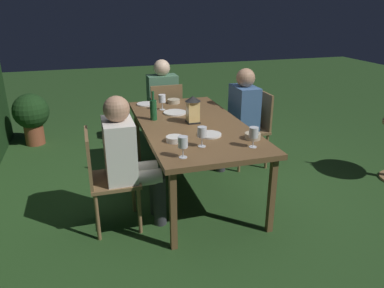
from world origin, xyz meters
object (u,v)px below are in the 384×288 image
at_px(person_in_green, 162,98).
at_px(person_in_cream, 128,156).
at_px(plate_b, 175,113).
at_px(bowl_bread, 174,101).
at_px(chair_head_far, 165,113).
at_px(bowl_salad, 175,139).
at_px(wine_glass_a, 254,133).
at_px(potted_plant_by_hedge, 31,114).
at_px(person_in_blue, 239,114).
at_px(plate_a, 209,135).
at_px(bowl_olives, 253,136).
at_px(chair_side_left_b, 253,125).
at_px(green_bottle_on_table, 153,109).
at_px(dining_table, 192,128).
at_px(wine_glass_c, 202,133).
at_px(chair_side_right_a, 105,176).
at_px(lantern_centerpiece, 193,108).
at_px(plate_c, 146,104).
at_px(wine_glass_b, 162,99).
at_px(wine_glass_d, 183,143).

xyz_separation_m(person_in_green, person_in_cream, (-1.85, 0.68, 0.00)).
distance_m(plate_b, bowl_bread, 0.42).
bearing_deg(chair_head_far, bowl_salad, 170.25).
relative_size(wine_glass_a, potted_plant_by_hedge, 0.24).
xyz_separation_m(wine_glass_a, bowl_salad, (0.31, 0.58, -0.09)).
xyz_separation_m(chair_head_far, person_in_blue, (-0.78, -0.68, 0.15)).
xyz_separation_m(plate_a, bowl_salad, (-0.06, 0.33, 0.02)).
bearing_deg(bowl_olives, person_in_cream, 82.92).
xyz_separation_m(chair_side_left_b, plate_a, (-0.81, 0.83, 0.25)).
bearing_deg(green_bottle_on_table, person_in_cream, 151.97).
xyz_separation_m(dining_table, wine_glass_c, (-0.61, 0.10, 0.17)).
bearing_deg(bowl_olives, plate_b, 25.44).
distance_m(dining_table, chair_side_right_a, 1.00).
bearing_deg(potted_plant_by_hedge, plate_b, -132.90).
bearing_deg(lantern_centerpiece, plate_c, 22.16).
bearing_deg(bowl_salad, person_in_green, -8.73).
bearing_deg(person_in_green, person_in_blue, -145.02).
relative_size(person_in_cream, wine_glass_a, 6.80).
distance_m(person_in_green, wine_glass_a, 2.19).
height_order(bowl_olives, bowl_bread, bowl_olives).
distance_m(person_in_cream, bowl_salad, 0.41).
relative_size(dining_table, bowl_bread, 13.24).
height_order(chair_head_far, person_in_green, person_in_green).
xyz_separation_m(chair_side_left_b, wine_glass_a, (-1.18, 0.58, 0.36)).
relative_size(dining_table, wine_glass_b, 11.47).
bearing_deg(wine_glass_b, potted_plant_by_hedge, 48.77).
relative_size(wine_glass_a, bowl_bread, 1.15).
xyz_separation_m(chair_side_left_b, bowl_bread, (0.36, 0.87, 0.26)).
relative_size(chair_side_left_b, plate_c, 4.15).
xyz_separation_m(person_in_green, chair_side_right_a, (-1.85, 0.88, -0.15)).
xyz_separation_m(chair_side_left_b, chair_side_right_a, (-0.87, 1.76, 0.00)).
distance_m(chair_head_far, potted_plant_by_hedge, 1.81).
bearing_deg(person_in_cream, wine_glass_b, -27.25).
bearing_deg(plate_c, wine_glass_d, -179.86).
distance_m(dining_table, chair_side_left_b, 1.00).
distance_m(wine_glass_d, bowl_olives, 0.72).
relative_size(chair_side_right_a, green_bottle_on_table, 3.00).
xyz_separation_m(wine_glass_c, wine_glass_d, (-0.18, 0.21, 0.00)).
relative_size(person_in_cream, lantern_centerpiece, 4.34).
height_order(person_in_blue, wine_glass_c, person_in_blue).
height_order(plate_a, bowl_salad, bowl_salad).
xyz_separation_m(wine_glass_a, potted_plant_by_hedge, (2.62, 1.98, -0.42)).
xyz_separation_m(chair_side_left_b, wine_glass_c, (-1.05, 0.98, 0.36)).
bearing_deg(wine_glass_d, person_in_cream, 46.89).
bearing_deg(person_in_blue, plate_b, 94.14).
bearing_deg(person_in_green, chair_head_far, -180.00).
bearing_deg(wine_glass_a, person_in_green, 7.81).
distance_m(person_in_blue, green_bottle_on_table, 1.06).
bearing_deg(chair_head_far, bowl_bread, -178.40).
bearing_deg(bowl_salad, person_in_cream, 89.65).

